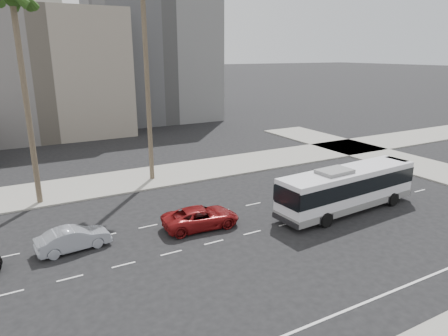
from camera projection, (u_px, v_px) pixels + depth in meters
ground at (287, 224)px, 29.02m from camera, size 700.00×700.00×0.00m
sidewalk_north at (197, 170)px, 42.03m from camera, size 120.00×7.00×0.15m
midrise_beige_west at (37, 74)px, 58.76m from camera, size 24.00×18.00×18.00m
midrise_gray_center at (150, 47)px, 72.80m from camera, size 20.00×20.00×26.00m
civic_tower at (18, 3)px, 227.36m from camera, size 42.00×42.00×129.00m
highrise_right at (110, 11)px, 233.41m from camera, size 26.00×26.00×70.00m
highrise_far at (137, 25)px, 271.62m from camera, size 22.00×22.00×60.00m
city_bus at (348, 188)px, 31.03m from camera, size 12.77×3.65×3.63m
car_a at (201, 217)px, 28.31m from camera, size 2.91×5.66×1.53m
car_b at (73, 239)px, 25.13m from camera, size 2.01×4.63×1.48m
palm_mid at (13, 4)px, 28.66m from camera, size 5.55×5.55×17.12m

